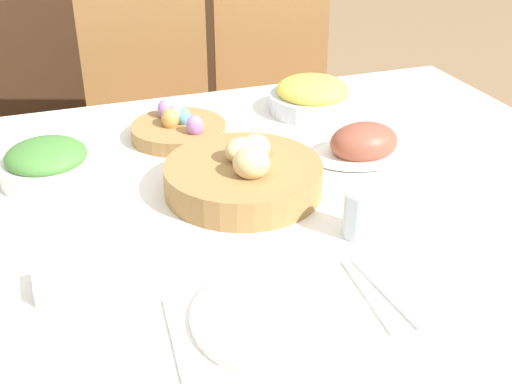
# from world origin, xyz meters

# --- Properties ---
(dining_table) EXTENTS (1.63, 1.15, 0.76)m
(dining_table) POSITION_xyz_m (0.00, 0.00, 0.38)
(dining_table) COLOR silver
(dining_table) RESTS_ON ground
(chair_far_right) EXTENTS (0.45, 0.45, 0.99)m
(chair_far_right) POSITION_xyz_m (0.44, 0.91, 0.52)
(chair_far_right) COLOR olive
(chair_far_right) RESTS_ON ground
(chair_far_center) EXTENTS (0.46, 0.46, 0.99)m
(chair_far_center) POSITION_xyz_m (-0.02, 0.91, 0.52)
(chair_far_center) COLOR olive
(chair_far_center) RESTS_ON ground
(sideboard) EXTENTS (1.49, 0.44, 0.86)m
(sideboard) POSITION_xyz_m (-0.03, 1.70, 0.43)
(sideboard) COLOR #3D2616
(sideboard) RESTS_ON ground
(bread_basket) EXTENTS (0.32, 0.32, 0.12)m
(bread_basket) POSITION_xyz_m (-0.00, -0.01, 0.80)
(bread_basket) COLOR #9E7542
(bread_basket) RESTS_ON dining_table
(egg_basket) EXTENTS (0.22, 0.22, 0.08)m
(egg_basket) POSITION_xyz_m (-0.06, 0.30, 0.78)
(egg_basket) COLOR #9E7542
(egg_basket) RESTS_ON dining_table
(ham_platter) EXTENTS (0.24, 0.17, 0.09)m
(ham_platter) POSITION_xyz_m (0.30, 0.06, 0.79)
(ham_platter) COLOR white
(ham_platter) RESTS_ON dining_table
(pineapple_bowl) EXTENTS (0.22, 0.22, 0.09)m
(pineapple_bowl) POSITION_xyz_m (0.30, 0.34, 0.80)
(pineapple_bowl) COLOR silver
(pineapple_bowl) RESTS_ON dining_table
(green_salad_bowl) EXTENTS (0.19, 0.19, 0.09)m
(green_salad_bowl) POSITION_xyz_m (-0.37, 0.17, 0.80)
(green_salad_bowl) COLOR white
(green_salad_bowl) RESTS_ON dining_table
(dinner_plate) EXTENTS (0.25, 0.25, 0.01)m
(dinner_plate) POSITION_xyz_m (-0.08, -0.39, 0.76)
(dinner_plate) COLOR white
(dinner_plate) RESTS_ON dining_table
(fork) EXTENTS (0.02, 0.19, 0.00)m
(fork) POSITION_xyz_m (-0.23, -0.39, 0.76)
(fork) COLOR silver
(fork) RESTS_ON dining_table
(knife) EXTENTS (0.02, 0.19, 0.00)m
(knife) POSITION_xyz_m (0.07, -0.39, 0.76)
(knife) COLOR silver
(knife) RESTS_ON dining_table
(spoon) EXTENTS (0.02, 0.19, 0.00)m
(spoon) POSITION_xyz_m (0.10, -0.39, 0.76)
(spoon) COLOR silver
(spoon) RESTS_ON dining_table
(drinking_cup) EXTENTS (0.07, 0.07, 0.09)m
(drinking_cup) POSITION_xyz_m (0.15, -0.23, 0.80)
(drinking_cup) COLOR silver
(drinking_cup) RESTS_ON dining_table
(butter_dish) EXTENTS (0.11, 0.07, 0.03)m
(butter_dish) POSITION_xyz_m (-0.36, -0.22, 0.78)
(butter_dish) COLOR white
(butter_dish) RESTS_ON dining_table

